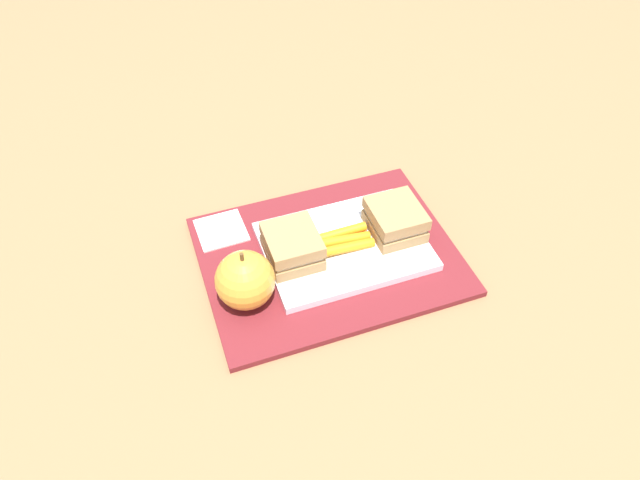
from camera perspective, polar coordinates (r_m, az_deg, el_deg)
The scene contains 8 objects.
ground_plane at distance 0.86m, azimuth 0.78°, elevation -1.73°, with size 2.40×2.40×0.00m, color olive.
lunchbag_mat at distance 0.86m, azimuth 0.79°, elevation -1.51°, with size 0.36×0.28×0.01m, color maroon.
food_tray at distance 0.86m, azimuth 2.36°, elevation -0.59°, with size 0.23×0.17×0.01m, color white.
sandwich_half_left at distance 0.86m, azimuth 7.26°, elevation 1.96°, with size 0.07×0.08×0.04m.
sandwich_half_right at distance 0.82m, azimuth -2.67°, elevation -0.59°, with size 0.07×0.08×0.04m.
carrot_sticks_bundle at distance 0.85m, azimuth 2.43°, elevation 0.02°, with size 0.08×0.04×0.02m.
apple at distance 0.78m, azimuth -7.22°, elevation -3.86°, with size 0.08×0.08×0.09m.
paper_napkin at distance 0.90m, azimuth -9.49°, elevation 0.93°, with size 0.07×0.07×0.00m, color white.
Camera 1 is at (0.21, 0.54, 0.64)m, focal length 33.23 mm.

